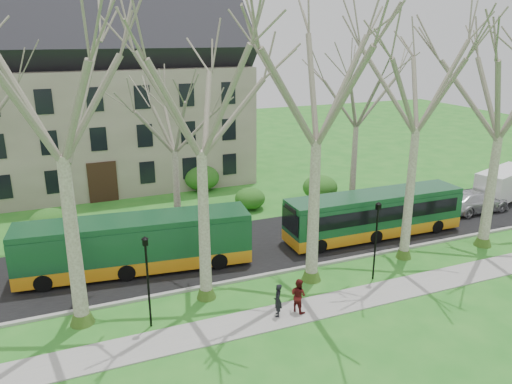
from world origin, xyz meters
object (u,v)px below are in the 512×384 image
sedan (475,201)px  bus_follow (374,214)px  van_a (503,185)px  bus_lead (136,244)px  pedestrian_b (298,295)px  pedestrian_a (278,300)px

sedan → bus_follow: bearing=96.2°
bus_follow → van_a: (13.59, 2.15, -0.24)m
sedan → van_a: size_ratio=0.93×
bus_lead → bus_follow: (15.07, -0.89, -0.08)m
bus_lead → van_a: bus_lead is taller
bus_follow → pedestrian_b: bus_follow is taller
sedan → bus_lead: bearing=90.3°
bus_follow → pedestrian_b: bearing=-142.7°
bus_follow → pedestrian_a: 11.76m
bus_lead → pedestrian_b: bus_lead is taller
bus_lead → pedestrian_b: bearing=-43.1°
bus_follow → sedan: (9.72, 1.07, -0.72)m
sedan → pedestrian_a: 20.93m
van_a → pedestrian_a: size_ratio=3.58×
bus_lead → van_a: (28.66, 1.27, -0.32)m
van_a → pedestrian_b: van_a is taller
sedan → pedestrian_a: size_ratio=3.35×
bus_follow → pedestrian_b: (-8.75, -6.45, -0.66)m
bus_lead → sedan: size_ratio=2.34×
bus_follow → van_a: size_ratio=2.08×
sedan → pedestrian_b: bearing=112.0°
bus_lead → pedestrian_a: size_ratio=7.84×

